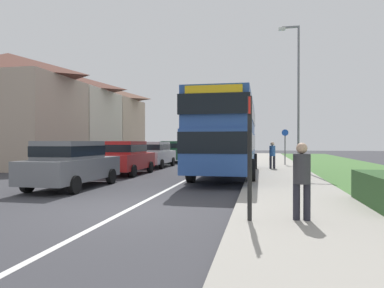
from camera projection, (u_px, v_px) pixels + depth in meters
ground_plane at (127, 211)px, 8.53m from camera, size 120.00×120.00×0.00m
lane_marking_centre at (191, 178)px, 16.38m from camera, size 0.14×60.00×0.01m
pavement_near_side at (286, 183)px, 13.61m from camera, size 3.20×68.00×0.12m
double_decker_bus at (227, 132)px, 17.13m from camera, size 2.80×10.58×3.70m
parked_car_grey at (72, 162)px, 12.67m from camera, size 1.90×4.52×1.71m
parked_car_red at (126, 156)px, 17.84m from camera, size 1.90×4.22×1.71m
parked_car_silver at (154, 153)px, 22.97m from camera, size 1.95×4.56×1.68m
parked_car_dark_green at (174, 151)px, 28.47m from camera, size 1.94×4.48×1.73m
pedestrian_at_stop at (302, 177)px, 6.98m from camera, size 0.34×0.34×1.67m
pedestrian_walking_away at (272, 154)px, 20.35m from camera, size 0.34×0.34×1.67m
bus_stop_sign at (250, 149)px, 6.95m from camera, size 0.09×0.52×2.60m
cycle_route_sign at (285, 145)px, 23.69m from camera, size 0.44×0.08×2.52m
street_lamp_mid at (297, 89)px, 19.41m from camera, size 1.14×0.20×8.13m
house_terrace_far_side at (61, 117)px, 28.15m from camera, size 7.99×18.05×7.33m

